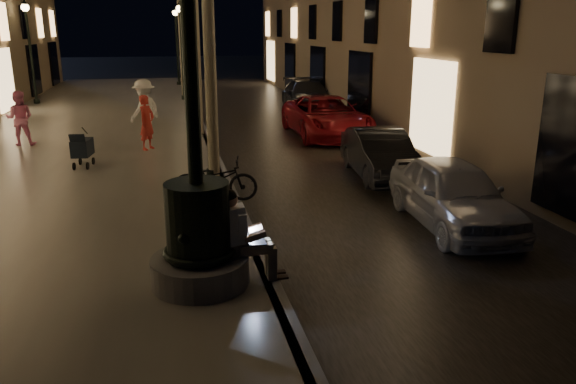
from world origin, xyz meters
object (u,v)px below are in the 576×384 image
object	(u,v)px
lamp_curb_d	(177,36)
pedestrian_pink	(20,118)
fountain_lamppost	(198,217)
car_rear	(307,96)
lamp_curb_b	(190,42)
lamp_left_c	(29,39)
car_second	(380,154)
car_third	(327,117)
pedestrian_white	(145,109)
stroller	(82,148)
bicycle	(215,179)
seated_man_laptop	(242,233)
lamp_curb_c	(181,38)
car_front	(453,194)
lamp_curb_a	(207,50)
pedestrian_red	(147,122)

from	to	relation	value
lamp_curb_d	pedestrian_pink	world-z (taller)	lamp_curb_d
fountain_lamppost	car_rear	xyz separation A→B (m)	(6.20, 18.01, -0.50)
lamp_curb_b	car_rear	size ratio (longest dim) A/B	0.98
lamp_left_c	car_second	bearing A→B (deg)	-54.90
car_third	pedestrian_white	distance (m)	6.24
lamp_curb_d	car_second	xyz separation A→B (m)	(4.30, -24.22, -2.62)
stroller	bicycle	world-z (taller)	stroller
lamp_left_c	pedestrian_white	xyz separation A→B (m)	(5.42, -10.47, -2.07)
seated_man_laptop	lamp_curb_c	size ratio (longest dim) A/B	0.29
lamp_curb_c	car_rear	size ratio (longest dim) A/B	0.98
car_front	pedestrian_white	bearing A→B (deg)	125.91
lamp_curb_b	stroller	size ratio (longest dim) A/B	4.63
fountain_lamppost	car_front	distance (m)	5.40
lamp_curb_a	car_third	size ratio (longest dim) A/B	0.94
seated_man_laptop	lamp_left_c	bearing A→B (deg)	107.68
lamp_curb_a	car_rear	bearing A→B (deg)	65.40
seated_man_laptop	car_third	xyz separation A→B (m)	(4.63, 11.54, -0.21)
fountain_lamppost	car_front	bearing A→B (deg)	21.55
pedestrian_pink	bicycle	bearing A→B (deg)	127.81
lamp_curb_b	lamp_curb_d	size ratio (longest dim) A/B	1.00
seated_man_laptop	car_second	xyz separation A→B (m)	(4.39, 5.78, -0.31)
car_front	pedestrian_white	world-z (taller)	pedestrian_white
lamp_curb_b	stroller	xyz separation A→B (m)	(-3.22, -6.26, -2.52)
lamp_curb_c	pedestrian_white	world-z (taller)	lamp_curb_c
seated_man_laptop	lamp_curb_a	distance (m)	6.43
seated_man_laptop	car_front	xyz separation A→B (m)	(4.39, 1.97, -0.27)
car_rear	pedestrian_white	bearing A→B (deg)	-132.90
fountain_lamppost	pedestrian_white	world-z (taller)	fountain_lamppost
lamp_left_c	stroller	world-z (taller)	lamp_left_c
lamp_curb_b	pedestrian_red	size ratio (longest dim) A/B	2.94
seated_man_laptop	car_third	distance (m)	12.43
car_front	car_rear	bearing A→B (deg)	89.59
stroller	pedestrian_red	xyz separation A→B (m)	(1.63, 1.97, 0.30)
car_third	car_rear	world-z (taller)	car_third
car_second	bicycle	size ratio (longest dim) A/B	2.11
fountain_lamppost	bicycle	bearing A→B (deg)	81.45
seated_man_laptop	car_rear	world-z (taller)	seated_man_laptop
lamp_curb_c	stroller	size ratio (longest dim) A/B	4.63
lamp_curb_c	car_third	xyz separation A→B (m)	(4.54, -10.46, -2.52)
seated_man_laptop	pedestrian_white	size ratio (longest dim) A/B	0.71
car_front	bicycle	world-z (taller)	car_front
seated_man_laptop	car_rear	bearing A→B (deg)	72.77
lamp_curb_a	lamp_left_c	distance (m)	17.50
pedestrian_white	lamp_curb_c	bearing A→B (deg)	-149.77
stroller	car_rear	distance (m)	13.48
lamp_curb_c	car_third	world-z (taller)	lamp_curb_c
lamp_left_c	pedestrian_white	world-z (taller)	lamp_left_c
car_rear	lamp_curb_a	bearing A→B (deg)	-109.57
car_second	lamp_curb_a	bearing A→B (deg)	-177.51
lamp_curb_c	seated_man_laptop	bearing A→B (deg)	-90.23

